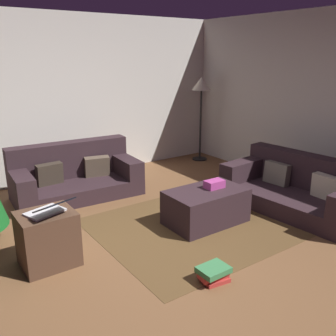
% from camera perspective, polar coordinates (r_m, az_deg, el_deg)
% --- Properties ---
extents(ground_plane, '(6.40, 6.40, 0.00)m').
position_cam_1_polar(ground_plane, '(3.85, -1.00, -13.98)').
color(ground_plane, brown).
extents(rear_partition, '(6.40, 0.12, 2.60)m').
position_cam_1_polar(rear_partition, '(6.20, -17.86, 9.91)').
color(rear_partition, beige).
rests_on(rear_partition, ground_plane).
extents(couch_left, '(1.80, 0.96, 0.75)m').
position_cam_1_polar(couch_left, '(5.59, -14.06, -1.23)').
color(couch_left, '#2D1E23').
rests_on(couch_left, ground_plane).
extents(couch_right, '(1.05, 1.88, 0.69)m').
position_cam_1_polar(couch_right, '(5.26, 19.16, -3.05)').
color(couch_right, '#2D1E23').
rests_on(couch_right, ground_plane).
extents(ottoman, '(0.95, 0.58, 0.42)m').
position_cam_1_polar(ottoman, '(4.58, 5.80, -5.85)').
color(ottoman, '#2D1E23').
rests_on(ottoman, ground_plane).
extents(gift_box, '(0.24, 0.15, 0.10)m').
position_cam_1_polar(gift_box, '(4.57, 7.08, -2.45)').
color(gift_box, '#B23F8C').
rests_on(gift_box, ottoman).
extents(tv_remote, '(0.11, 0.17, 0.02)m').
position_cam_1_polar(tv_remote, '(4.67, 7.62, -2.51)').
color(tv_remote, black).
rests_on(tv_remote, ottoman).
extents(side_table, '(0.52, 0.44, 0.54)m').
position_cam_1_polar(side_table, '(3.86, -17.86, -10.23)').
color(side_table, '#4C3323').
rests_on(side_table, ground_plane).
extents(laptop, '(0.44, 0.47, 0.18)m').
position_cam_1_polar(laptop, '(3.68, -17.76, -6.03)').
color(laptop, silver).
rests_on(laptop, side_table).
extents(book_stack, '(0.29, 0.23, 0.14)m').
position_cam_1_polar(book_stack, '(3.54, 6.96, -15.67)').
color(book_stack, '#B7332D').
rests_on(book_stack, ground_plane).
extents(corner_lamp, '(0.36, 0.36, 1.58)m').
position_cam_1_polar(corner_lamp, '(7.10, 5.11, 11.79)').
color(corner_lamp, black).
rests_on(corner_lamp, ground_plane).
extents(area_rug, '(2.60, 2.00, 0.01)m').
position_cam_1_polar(area_rug, '(4.66, 5.72, -8.21)').
color(area_rug, brown).
rests_on(area_rug, ground_plane).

